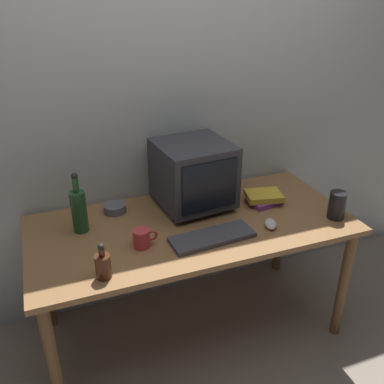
# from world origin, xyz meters

# --- Properties ---
(ground_plane) EXTENTS (6.00, 6.00, 0.00)m
(ground_plane) POSITION_xyz_m (0.00, 0.00, 0.00)
(ground_plane) COLOR gray
(back_wall) EXTENTS (4.00, 0.08, 2.50)m
(back_wall) POSITION_xyz_m (0.00, 0.45, 1.25)
(back_wall) COLOR beige
(back_wall) RESTS_ON ground
(desk) EXTENTS (1.68, 0.78, 0.73)m
(desk) POSITION_xyz_m (0.00, 0.00, 0.65)
(desk) COLOR olive
(desk) RESTS_ON ground
(crt_monitor) EXTENTS (0.41, 0.42, 0.37)m
(crt_monitor) POSITION_xyz_m (0.07, 0.18, 0.92)
(crt_monitor) COLOR #333338
(crt_monitor) RESTS_ON desk
(keyboard) EXTENTS (0.43, 0.18, 0.02)m
(keyboard) POSITION_xyz_m (0.04, -0.18, 0.74)
(keyboard) COLOR #3F3F47
(keyboard) RESTS_ON desk
(computer_mouse) EXTENTS (0.09, 0.12, 0.04)m
(computer_mouse) POSITION_xyz_m (0.36, -0.18, 0.75)
(computer_mouse) COLOR beige
(computer_mouse) RESTS_ON desk
(bottle_tall) EXTENTS (0.08, 0.08, 0.32)m
(bottle_tall) POSITION_xyz_m (-0.55, 0.13, 0.85)
(bottle_tall) COLOR #1E4C23
(bottle_tall) RESTS_ON desk
(bottle_short) EXTENTS (0.07, 0.07, 0.17)m
(bottle_short) POSITION_xyz_m (-0.51, -0.29, 0.79)
(bottle_short) COLOR #472314
(bottle_short) RESTS_ON desk
(book_stack) EXTENTS (0.22, 0.19, 0.06)m
(book_stack) POSITION_xyz_m (0.46, 0.06, 0.76)
(book_stack) COLOR #843893
(book_stack) RESTS_ON desk
(mug) EXTENTS (0.12, 0.08, 0.09)m
(mug) POSITION_xyz_m (-0.30, -0.12, 0.78)
(mug) COLOR #CC383D
(mug) RESTS_ON desk
(cd_spindle) EXTENTS (0.12, 0.12, 0.04)m
(cd_spindle) POSITION_xyz_m (-0.35, 0.26, 0.75)
(cd_spindle) COLOR #595B66
(cd_spindle) RESTS_ON desk
(metal_canister) EXTENTS (0.09, 0.09, 0.15)m
(metal_canister) POSITION_xyz_m (0.74, -0.22, 0.81)
(metal_canister) COLOR black
(metal_canister) RESTS_ON desk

